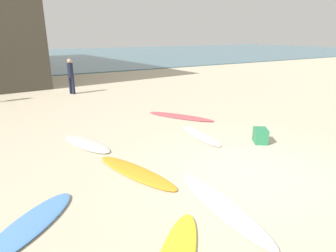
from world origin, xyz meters
name	(u,v)px	position (x,y,z in m)	size (l,w,h in m)	color
ground_plane	(249,172)	(0.00, 0.00, 0.00)	(120.00, 120.00, 0.00)	beige
ocean_water	(35,57)	(0.00, 38.13, 0.04)	(120.00, 40.00, 0.08)	slate
surfboard_0	(200,135)	(0.47, 2.46, 0.03)	(0.51, 2.05, 0.06)	silver
surfboard_1	(221,206)	(-1.42, -0.73, 0.04)	(0.49, 2.58, 0.07)	silver
surfboard_2	(30,224)	(-4.39, 0.40, 0.04)	(0.59, 1.94, 0.08)	#558FD9
surfboard_3	(86,144)	(-2.67, 3.47, 0.04)	(0.59, 1.97, 0.07)	silver
surfboard_4	(136,172)	(-2.19, 1.22, 0.03)	(0.52, 2.38, 0.07)	orange
surfboard_5	(180,116)	(1.06, 4.47, 0.03)	(0.53, 2.59, 0.06)	#DF525A
beachgoer_mid	(71,75)	(-1.36, 10.88, 0.98)	(0.39, 0.39, 1.75)	#191E33
beach_cooler	(260,136)	(1.61, 1.18, 0.20)	(0.47, 0.35, 0.41)	#287F51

